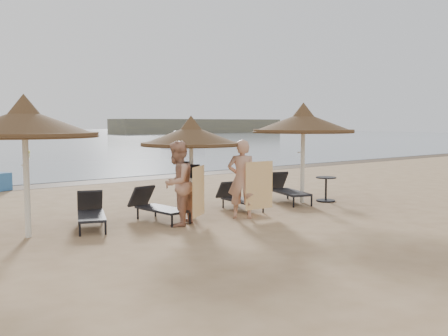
# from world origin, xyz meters

# --- Properties ---
(ground) EXTENTS (160.00, 160.00, 0.00)m
(ground) POSITION_xyz_m (0.00, 0.00, 0.00)
(ground) COLOR tan
(ground) RESTS_ON ground
(wet_sand_strip) EXTENTS (200.00, 1.60, 0.01)m
(wet_sand_strip) POSITION_xyz_m (0.00, 9.40, 0.00)
(wet_sand_strip) COLOR #4A3927
(wet_sand_strip) RESTS_ON ground
(palapa_left) EXTENTS (2.96, 2.96, 2.94)m
(palapa_left) POSITION_xyz_m (-4.45, 1.13, 2.34)
(palapa_left) COLOR white
(palapa_left) RESTS_ON ground
(palapa_center) EXTENTS (2.56, 2.56, 2.53)m
(palapa_center) POSITION_xyz_m (-0.44, 1.08, 2.02)
(palapa_center) COLOR white
(palapa_center) RESTS_ON ground
(palapa_right) EXTENTS (2.96, 2.96, 2.94)m
(palapa_right) POSITION_xyz_m (3.27, 0.78, 2.34)
(palapa_right) COLOR white
(palapa_right) RESTS_ON ground
(lounger_far_left) EXTENTS (1.15, 1.82, 0.78)m
(lounger_far_left) POSITION_xyz_m (-3.01, 1.33, 0.35)
(lounger_far_left) COLOR black
(lounger_far_left) RESTS_ON ground
(lounger_near_left) EXTENTS (0.80, 1.83, 0.79)m
(lounger_near_left) POSITION_xyz_m (-1.45, 1.13, 0.36)
(lounger_near_left) COLOR black
(lounger_near_left) RESTS_ON ground
(lounger_near_right) EXTENTS (0.68, 1.64, 0.72)m
(lounger_near_right) POSITION_xyz_m (1.08, 1.11, 0.32)
(lounger_near_right) COLOR black
(lounger_near_right) RESTS_ON ground
(lounger_far_right) EXTENTS (1.15, 1.99, 0.85)m
(lounger_far_right) POSITION_xyz_m (3.03, 1.22, 0.38)
(lounger_far_right) COLOR black
(lounger_far_right) RESTS_ON ground
(side_table) EXTENTS (0.61, 0.61, 0.73)m
(side_table) POSITION_xyz_m (4.02, 0.52, 0.34)
(side_table) COLOR black
(side_table) RESTS_ON ground
(person_left) EXTENTS (1.23, 1.11, 2.25)m
(person_left) POSITION_xyz_m (-1.37, 0.28, 1.12)
(person_left) COLOR tan
(person_left) RESTS_ON ground
(person_right) EXTENTS (1.22, 1.19, 2.25)m
(person_right) POSITION_xyz_m (0.34, 0.03, 1.13)
(person_right) COLOR tan
(person_right) RESTS_ON ground
(towel_left) EXTENTS (0.68, 0.50, 1.15)m
(towel_left) POSITION_xyz_m (-1.02, -0.07, 0.80)
(towel_left) COLOR orange
(towel_left) RESTS_ON ground
(towel_right) EXTENTS (0.84, 0.07, 1.18)m
(towel_right) POSITION_xyz_m (0.69, -0.22, 0.81)
(towel_right) COLOR orange
(towel_right) RESTS_ON ground
(bag_patterned) EXTENTS (0.29, 0.12, 0.36)m
(bag_patterned) POSITION_xyz_m (-0.44, 1.26, 1.20)
(bag_patterned) COLOR silver
(bag_patterned) RESTS_ON ground
(bag_dark) EXTENTS (0.25, 0.14, 0.34)m
(bag_dark) POSITION_xyz_m (-0.44, 0.92, 1.14)
(bag_dark) COLOR black
(bag_dark) RESTS_ON ground
(buoy_mid) EXTENTS (0.34, 0.34, 0.34)m
(buoy_mid) POSITION_xyz_m (3.43, 28.44, 0.17)
(buoy_mid) COLOR yellow
(buoy_mid) RESTS_ON ground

